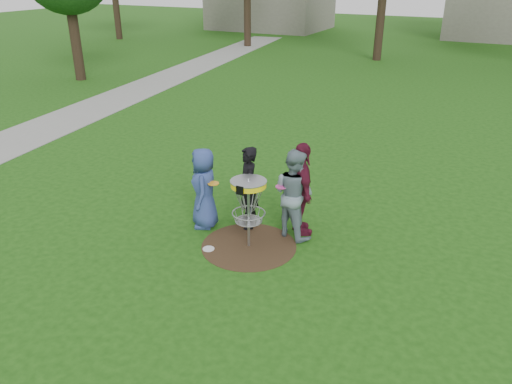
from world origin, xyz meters
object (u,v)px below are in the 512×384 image
at_px(player_blue, 204,188).
at_px(player_grey, 294,194).
at_px(player_black, 248,188).
at_px(disc_golf_basket, 249,197).
at_px(player_maroon, 301,190).

xyz_separation_m(player_blue, player_grey, (1.74, 0.43, 0.06)).
distance_m(player_black, disc_golf_basket, 0.82).
bearing_deg(player_maroon, player_black, 65.16).
relative_size(player_blue, disc_golf_basket, 1.19).
relative_size(player_maroon, disc_golf_basket, 1.35).
relative_size(player_blue, player_grey, 0.93).
bearing_deg(disc_golf_basket, player_grey, 54.25).
bearing_deg(player_maroon, player_grey, 110.31).
height_order(player_black, disc_golf_basket, player_black).
xyz_separation_m(player_black, player_grey, (0.95, 0.08, 0.04)).
bearing_deg(player_black, player_grey, 55.93).
relative_size(player_black, player_maroon, 0.91).
relative_size(player_blue, player_black, 0.98).
distance_m(player_blue, disc_golf_basket, 1.24).
bearing_deg(player_black, player_blue, -104.85).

